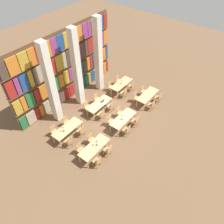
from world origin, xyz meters
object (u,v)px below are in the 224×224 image
Objects in this scene: desk_lamp_3 at (101,99)px; chair_6 at (136,121)px; chair_4 at (127,130)px; desk_lamp_2 at (63,128)px; desk_lamp_0 at (96,142)px; chair_19 at (97,99)px; chair_14 at (81,131)px; chair_17 at (87,106)px; chair_15 at (67,122)px; chair_20 at (124,93)px; desk_lamp_4 at (121,81)px; chair_10 at (159,98)px; reading_table_1 at (123,119)px; chair_2 at (108,150)px; chair_22 at (132,86)px; reading_table_2 at (148,95)px; desk_lamp_1 at (122,116)px; reading_table_5 at (122,84)px; chair_11 at (143,91)px; reading_table_0 at (94,148)px; chair_1 at (80,149)px; chair_5 at (111,121)px; chair_23 at (118,80)px; chair_21 at (111,86)px; pillar_center at (77,69)px; chair_18 at (111,106)px; chair_8 at (152,105)px; chair_9 at (136,97)px; chair_16 at (101,114)px; pillar_right at (98,56)px; reading_table_3 at (67,129)px; reading_table_4 at (99,104)px; laptop at (104,102)px; pillar_left at (51,85)px; chair_0 at (97,161)px; chair_12 at (69,141)px.

chair_6 is at bearing -86.89° from desk_lamp_3.
desk_lamp_2 is at bearing 132.75° from chair_4.
desk_lamp_0 reaches higher than chair_19.
chair_14 and chair_17 have the same top height.
chair_15 is 5.19m from chair_20.
chair_10 is at bearing -78.29° from desk_lamp_4.
chair_20 is (2.57, 1.74, -0.19)m from reading_table_1.
chair_2 and chair_22 have the same top height.
desk_lamp_2 is (-6.55, 2.37, 0.35)m from reading_table_2.
desk_lamp_4 reaches higher than chair_20.
chair_6 is 1.00× the size of chair_20.
chair_17 is (-0.26, 2.97, -0.59)m from desk_lamp_1.
desk_lamp_3 is at bearing 140.67° from reading_table_2.
chair_14 is 0.42× the size of reading_table_5.
desk_lamp_1 is at bearing 9.64° from chair_11.
chair_17 reaches higher than reading_table_5.
reading_table_0 is at bearing -109.44° from chair_14.
chair_1 is 3.06m from chair_5.
chair_21 is at bearing 0.00° from chair_23.
chair_19 is 1.00× the size of chair_22.
desk_lamp_2 is at bearing 38.75° from chair_15.
pillar_center is 3.64m from chair_18.
chair_10 is 2.20× the size of desk_lamp_2.
chair_8 is 1.00× the size of chair_9.
chair_9 is 3.25m from chair_16.
desk_lamp_2 is (-5.74, -1.81, -1.97)m from pillar_right.
reading_table_4 is (3.14, -0.07, 0.00)m from reading_table_3.
desk_lamp_2 reaches higher than chair_6.
reading_table_2 is (3.38, -0.03, -0.40)m from desk_lamp_1.
chair_14 is at bearing 13.48° from chair_23.
chair_6 is at bearing 127.41° from chair_5.
desk_lamp_2 is 0.45× the size of chair_19.
chair_2 and chair_20 have the same top height.
chair_22 is 1.00× the size of chair_23.
chair_5 is 1.00× the size of chair_19.
desk_lamp_3 is 2.40m from chair_21.
chair_17 is 2.78× the size of laptop.
reading_table_5 is at bearing -104.51° from chair_9.
desk_lamp_2 reaches higher than reading_table_1.
reading_table_1 is 0.88m from chair_4.
pillar_left is 6.74× the size of chair_22.
chair_4 is at bearing -14.56° from reading_table_0.
chair_1 is 4.05m from reading_table_4.
chair_21 is (6.14, 3.85, 0.00)m from chair_0.
chair_22 is 2.27× the size of desk_lamp_4.
chair_4 is 4.21m from chair_15.
chair_11 is at bearing -9.09° from chair_14.
chair_12 is (-0.52, 1.70, -0.19)m from reading_table_0.
chair_16 and chair_19 have the same top height.
chair_1 is (-1.30, -3.50, -2.51)m from pillar_left.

